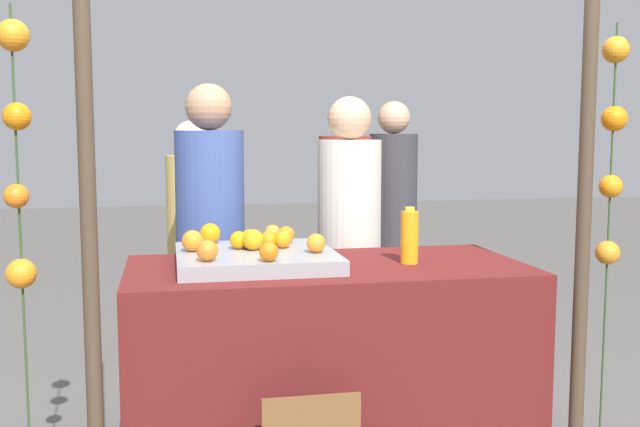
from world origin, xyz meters
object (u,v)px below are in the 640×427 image
Objects in this scene: orange_0 at (239,240)px; orange_1 at (272,233)px; stall_counter at (327,370)px; vendor_right at (349,266)px; juice_bottle at (410,237)px; vendor_left at (211,266)px.

orange_0 is 1.04× the size of orange_1.
vendor_right is at bearing 69.49° from stall_counter.
vendor_right reaches higher than orange_1.
juice_bottle is 0.14× the size of vendor_left.
vendor_left reaches higher than orange_1.
juice_bottle reaches higher than stall_counter.
vendor_left is at bearing 98.02° from orange_0.
orange_1 is at bearing 50.41° from orange_0.
vendor_left reaches higher than vendor_right.
juice_bottle is 1.12m from vendor_left.
stall_counter is 0.84m from vendor_right.
orange_0 is 0.27m from orange_1.
vendor_right reaches higher than stall_counter.
stall_counter is at bearing -58.26° from vendor_left.
juice_bottle is 0.15× the size of vendor_right.
juice_bottle is 0.81m from vendor_right.
vendor_left is 1.03× the size of vendor_right.
orange_1 is 0.31× the size of juice_bottle.
orange_0 reaches higher than stall_counter.
vendor_right is (0.27, 0.73, 0.31)m from stall_counter.
vendor_right reaches higher than orange_0.
juice_bottle is at bearing -11.88° from orange_0.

